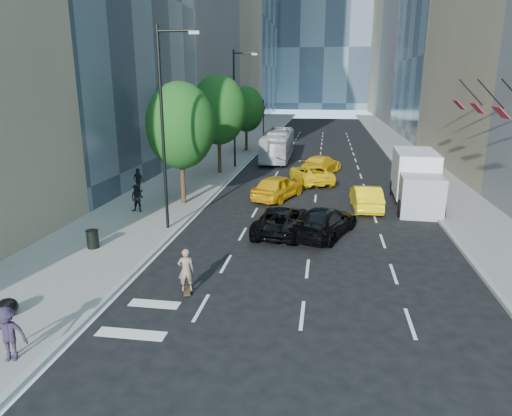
% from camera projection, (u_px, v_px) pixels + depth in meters
% --- Properties ---
extents(ground, '(160.00, 160.00, 0.00)m').
position_uv_depth(ground, '(284.00, 267.00, 19.26)').
color(ground, black).
rests_on(ground, ground).
extents(sidewalk_left, '(6.00, 120.00, 0.15)m').
position_uv_depth(sidewalk_left, '(227.00, 153.00, 49.12)').
color(sidewalk_left, slate).
rests_on(sidewalk_left, ground).
extents(sidewalk_right, '(4.00, 120.00, 0.15)m').
position_uv_depth(sidewalk_right, '(410.00, 158.00, 46.34)').
color(sidewalk_right, slate).
rests_on(sidewalk_right, ground).
extents(tower_right_far, '(20.00, 24.00, 50.00)m').
position_uv_depth(tower_right_far, '(424.00, 1.00, 102.60)').
color(tower_right_far, gray).
rests_on(tower_right_far, ground).
extents(lamp_near, '(2.13, 0.22, 10.00)m').
position_uv_depth(lamp_near, '(165.00, 118.00, 22.44)').
color(lamp_near, black).
rests_on(lamp_near, sidewalk_left).
extents(lamp_far, '(2.13, 0.22, 10.00)m').
position_uv_depth(lamp_far, '(236.00, 102.00, 39.57)').
color(lamp_far, black).
rests_on(lamp_far, sidewalk_left).
extents(tree_near, '(4.20, 4.20, 7.46)m').
position_uv_depth(tree_near, '(181.00, 126.00, 27.55)').
color(tree_near, black).
rests_on(tree_near, sidewalk_left).
extents(tree_mid, '(4.50, 4.50, 7.99)m').
position_uv_depth(tree_mid, '(219.00, 110.00, 36.98)').
color(tree_mid, black).
rests_on(tree_mid, sidewalk_left).
extents(tree_far, '(3.90, 3.90, 6.92)m').
position_uv_depth(tree_far, '(246.00, 109.00, 49.54)').
color(tree_far, black).
rests_on(tree_far, sidewalk_left).
extents(traffic_signal, '(2.48, 0.53, 5.20)m').
position_uv_depth(traffic_signal, '(264.00, 109.00, 57.14)').
color(traffic_signal, black).
rests_on(traffic_signal, sidewalk_left).
extents(facade_flags, '(1.85, 13.30, 2.05)m').
position_uv_depth(facade_flags, '(491.00, 107.00, 25.56)').
color(facade_flags, black).
rests_on(facade_flags, ground).
extents(skateboarder, '(0.69, 0.55, 1.63)m').
position_uv_depth(skateboarder, '(186.00, 273.00, 16.68)').
color(skateboarder, '#7E664F').
rests_on(skateboarder, ground).
extents(black_sedan_lincoln, '(2.80, 5.23, 1.40)m').
position_uv_depth(black_sedan_lincoln, '(281.00, 220.00, 23.44)').
color(black_sedan_lincoln, black).
rests_on(black_sedan_lincoln, ground).
extents(black_sedan_mercedes, '(3.74, 5.50, 1.48)m').
position_uv_depth(black_sedan_mercedes, '(325.00, 222.00, 22.97)').
color(black_sedan_mercedes, black).
rests_on(black_sedan_mercedes, ground).
extents(taxi_a, '(3.47, 5.16, 1.63)m').
position_uv_depth(taxi_a, '(278.00, 187.00, 30.21)').
color(taxi_a, '#E4A40C').
rests_on(taxi_a, ground).
extents(taxi_b, '(1.80, 4.59, 1.49)m').
position_uv_depth(taxi_b, '(366.00, 197.00, 27.81)').
color(taxi_b, yellow).
rests_on(taxi_b, ground).
extents(taxi_c, '(4.01, 5.71, 1.45)m').
position_uv_depth(taxi_c, '(311.00, 174.00, 35.00)').
color(taxi_c, yellow).
rests_on(taxi_c, ground).
extents(taxi_d, '(3.78, 5.81, 1.57)m').
position_uv_depth(taxi_d, '(321.00, 165.00, 38.39)').
color(taxi_d, yellow).
rests_on(taxi_d, ground).
extents(city_bus, '(2.50, 10.46, 2.91)m').
position_uv_depth(city_bus, '(278.00, 145.00, 45.28)').
color(city_bus, silver).
rests_on(city_bus, ground).
extents(box_truck, '(2.81, 6.98, 3.28)m').
position_uv_depth(box_truck, '(416.00, 179.00, 28.52)').
color(box_truck, silver).
rests_on(box_truck, ground).
extents(pedestrian_a, '(0.84, 0.68, 1.62)m').
position_uv_depth(pedestrian_a, '(137.00, 198.00, 26.68)').
color(pedestrian_a, black).
rests_on(pedestrian_a, sidewalk_left).
extents(pedestrian_b, '(1.05, 0.80, 1.66)m').
position_uv_depth(pedestrian_b, '(138.00, 180.00, 31.55)').
color(pedestrian_b, black).
rests_on(pedestrian_b, sidewalk_left).
extents(pedestrian_c, '(1.13, 0.80, 1.59)m').
position_uv_depth(pedestrian_c, '(8.00, 334.00, 12.39)').
color(pedestrian_c, '#261E2E').
rests_on(pedestrian_c, sidewalk_left).
extents(trash_can, '(0.54, 0.54, 0.81)m').
position_uv_depth(trash_can, '(93.00, 239.00, 20.97)').
color(trash_can, black).
rests_on(trash_can, sidewalk_left).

